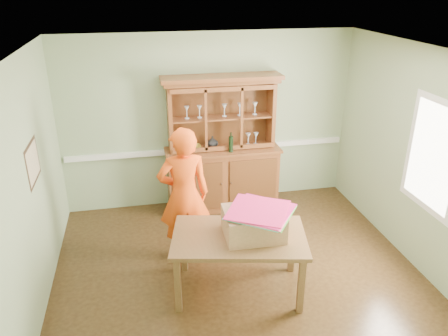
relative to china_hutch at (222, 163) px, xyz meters
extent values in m
plane|color=#4A3318|center=(-0.16, -1.76, -0.74)|extent=(4.50, 4.50, 0.00)
plane|color=white|center=(-0.16, -1.76, 1.96)|extent=(4.50, 4.50, 0.00)
plane|color=#8FA67C|center=(-0.16, 0.24, 0.61)|extent=(4.50, 0.00, 4.50)
plane|color=#8FA67C|center=(-2.41, -1.76, 0.61)|extent=(0.00, 4.00, 4.00)
plane|color=#8FA67C|center=(2.09, -1.76, 0.61)|extent=(0.00, 4.00, 4.00)
plane|color=#8FA67C|center=(-0.16, -3.76, 0.61)|extent=(4.50, 0.00, 4.50)
cube|color=white|center=(-0.16, 0.21, 0.16)|extent=(4.41, 0.05, 0.08)
cube|color=#322114|center=(-2.39, -1.46, 0.81)|extent=(0.03, 0.60, 0.46)
cube|color=beige|center=(-2.39, -1.46, 0.81)|extent=(0.01, 0.52, 0.38)
cube|color=white|center=(2.07, -2.06, 0.76)|extent=(0.03, 0.96, 1.36)
cube|color=white|center=(2.06, -2.06, 0.76)|extent=(0.01, 0.80, 1.20)
cube|color=brown|center=(0.00, -0.02, -0.26)|extent=(1.71, 0.52, 0.95)
cube|color=brown|center=(0.00, -0.03, 0.23)|extent=(1.76, 0.58, 0.04)
cube|color=#5C2E15|center=(0.00, 0.22, 0.75)|extent=(1.61, 0.04, 1.00)
cube|color=brown|center=(-0.78, 0.06, 0.75)|extent=(0.06, 0.36, 1.00)
cube|color=brown|center=(0.78, 0.06, 0.75)|extent=(0.06, 0.36, 1.00)
cube|color=brown|center=(0.00, 0.06, 1.27)|extent=(1.71, 0.42, 0.06)
cube|color=brown|center=(0.00, 0.04, 1.33)|extent=(1.78, 0.46, 0.06)
cube|color=brown|center=(0.00, 0.06, 0.72)|extent=(1.50, 0.31, 0.02)
imported|color=#B2B2B7|center=(-0.14, 0.06, 0.34)|extent=(0.17, 0.17, 0.18)
imported|color=gold|center=(-0.43, 0.06, 0.27)|extent=(0.20, 0.20, 0.05)
cylinder|color=black|center=(0.10, -0.19, 0.40)|extent=(0.07, 0.07, 0.30)
cube|color=brown|center=(-0.23, -2.11, -0.02)|extent=(1.65, 1.19, 0.05)
cube|color=brown|center=(-0.96, -2.33, -0.39)|extent=(0.08, 0.08, 0.70)
cube|color=brown|center=(-0.80, -1.61, -0.39)|extent=(0.08, 0.08, 0.70)
cube|color=brown|center=(0.34, -2.61, -0.39)|extent=(0.08, 0.08, 0.70)
cube|color=brown|center=(0.50, -1.89, -0.39)|extent=(0.08, 0.08, 0.70)
cube|color=tan|center=(-0.08, -2.13, 0.16)|extent=(0.66, 0.53, 0.30)
cube|color=green|center=(-0.03, -2.17, 0.31)|extent=(0.85, 0.85, 0.01)
cube|color=#2EDDCB|center=(-0.03, -2.17, 0.32)|extent=(0.85, 0.85, 0.01)
cube|color=pink|center=(-0.03, -2.17, 0.33)|extent=(0.85, 0.85, 0.01)
cube|color=#C31D61|center=(-0.03, -2.17, 0.34)|extent=(0.85, 0.85, 0.01)
cube|color=#DE2161|center=(-0.03, -2.17, 0.35)|extent=(0.85, 0.85, 0.01)
imported|color=#F34C0F|center=(-0.75, -1.30, 0.16)|extent=(0.67, 0.45, 1.79)
camera|label=1|loc=(-1.24, -6.16, 2.66)|focal=35.00mm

